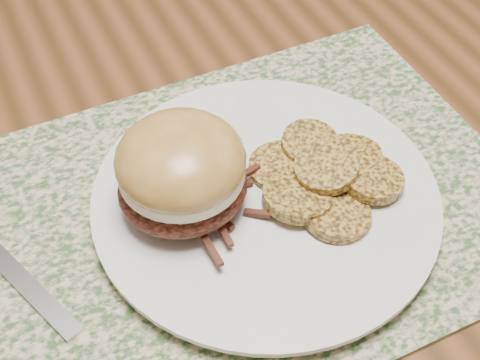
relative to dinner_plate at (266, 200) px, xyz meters
name	(u,v)px	position (x,y,z in m)	size (l,w,h in m)	color
placemat	(244,207)	(-0.02, 0.01, -0.01)	(0.45, 0.33, 0.00)	#34532A
dinner_plate	(266,200)	(0.00, 0.00, 0.00)	(0.26, 0.26, 0.02)	silver
pork_sandwich	(182,171)	(-0.06, 0.02, 0.04)	(0.12, 0.11, 0.08)	black
roasted_potatoes	(324,175)	(0.05, -0.01, 0.02)	(0.13, 0.13, 0.03)	#A78031
fork	(3,261)	(-0.20, 0.04, -0.01)	(0.08, 0.17, 0.00)	#B7B7BE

